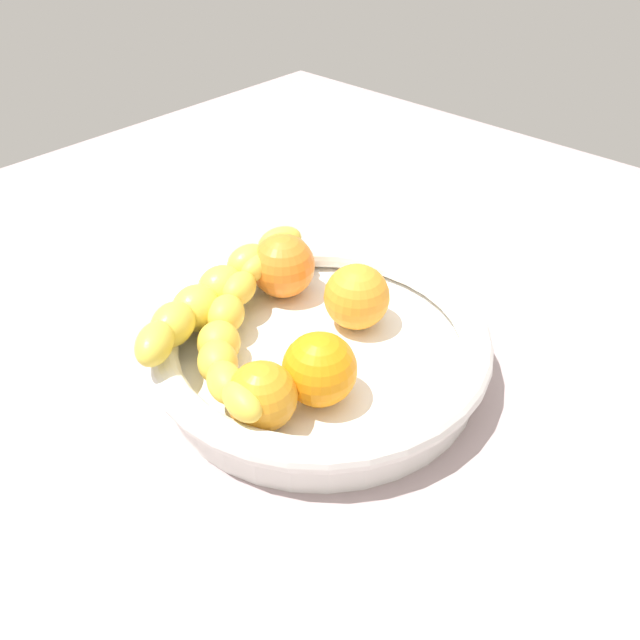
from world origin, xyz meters
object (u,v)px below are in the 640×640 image
object	(u,v)px
banana_draped_left	(214,293)
banana_draped_right	(229,335)
orange_rear	(319,369)
fruit_bowl	(320,346)
orange_mid_right	(262,396)
orange_mid_left	(360,299)
orange_front	(283,266)

from	to	relation	value
banana_draped_left	banana_draped_right	bearing A→B (deg)	62.94
banana_draped_left	orange_rear	distance (cm)	13.12
fruit_bowl	banana_draped_left	bearing A→B (deg)	-68.17
banana_draped_right	orange_mid_right	xyz separation A→B (cm)	(3.15, 7.13, -0.00)
banana_draped_right	orange_mid_left	xyz separation A→B (cm)	(-10.75, 4.84, 0.24)
banana_draped_right	orange_mid_right	bearing A→B (deg)	66.19
banana_draped_left	orange_front	world-z (taller)	orange_front
orange_front	orange_rear	bearing A→B (deg)	55.98
fruit_bowl	orange_mid_left	bearing A→B (deg)	174.82
fruit_bowl	banana_draped_right	xyz separation A→B (cm)	(6.05, -4.41, 2.45)
banana_draped_left	orange_mid_left	distance (cm)	12.68
fruit_bowl	banana_draped_right	distance (cm)	7.87
orange_front	orange_mid_left	world-z (taller)	orange_front
banana_draped_left	orange_mid_left	size ratio (longest dim) A/B	3.83
orange_rear	banana_draped_right	bearing A→B (deg)	-78.97
orange_rear	orange_front	bearing A→B (deg)	-124.02
banana_draped_right	orange_mid_right	size ratio (longest dim) A/B	3.10
orange_mid_right	banana_draped_right	bearing A→B (deg)	-113.81
fruit_bowl	banana_draped_left	xyz separation A→B (cm)	(3.65, -9.11, 3.05)
orange_mid_left	orange_mid_right	xyz separation A→B (cm)	(13.90, 2.29, -0.25)
banana_draped_right	orange_mid_left	size ratio (longest dim) A/B	2.84
orange_mid_right	orange_front	bearing A→B (deg)	-140.10
orange_mid_left	banana_draped_right	bearing A→B (deg)	-24.23
banana_draped_right	orange_front	bearing A→B (deg)	-159.33
fruit_bowl	orange_front	distance (cm)	9.37
orange_mid_left	orange_rear	world-z (taller)	same
fruit_bowl	banana_draped_left	size ratio (longest dim) A/B	1.30
banana_draped_left	orange_mid_right	size ratio (longest dim) A/B	4.19
fruit_bowl	orange_rear	xyz separation A→B (cm)	(4.41, 3.99, 2.70)
banana_draped_right	orange_front	xyz separation A→B (cm)	(-9.81, -3.70, 0.35)
banana_draped_left	orange_front	bearing A→B (deg)	172.34
orange_front	banana_draped_right	bearing A→B (deg)	20.67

